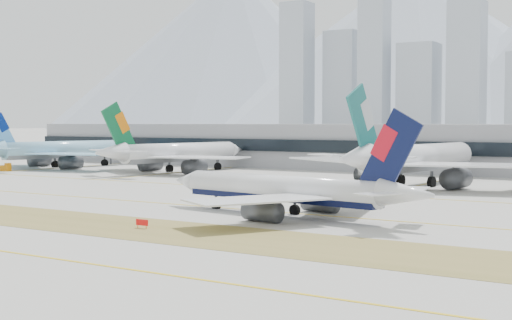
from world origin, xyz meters
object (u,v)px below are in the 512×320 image
Objects in this scene: widebody_eva at (175,154)px; terminal at (385,146)px; widebody_cathay at (414,160)px; taxiing_airliner at (289,191)px; widebody_korean at (58,151)px.

widebody_eva is 71.00m from terminal.
widebody_cathay is (79.09, -6.87, 0.66)m from widebody_eva.
taxiing_airliner is 65.04m from widebody_cathay.
widebody_eva is at bearing -132.88° from terminal.
terminal is at bearing -66.77° from taxiing_airliner.
widebody_eva is at bearing -73.83° from widebody_korean.
taxiing_airliner is 0.88× the size of widebody_korean.
terminal is at bearing -47.78° from widebody_korean.
widebody_eva reaches higher than terminal.
widebody_eva is at bearing -33.09° from taxiing_airliner.
widebody_eva is 79.39m from widebody_cathay.
widebody_korean is 0.89× the size of widebody_cathay.
taxiing_airliner reaches higher than terminal.
widebody_korean is 111.10m from terminal.
widebody_cathay is at bearing -79.22° from widebody_korean.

